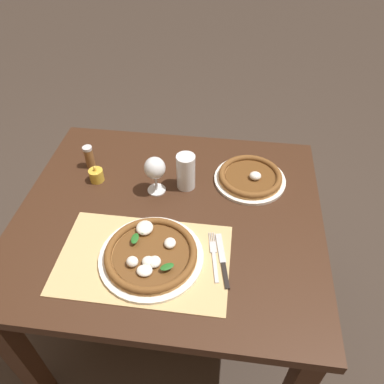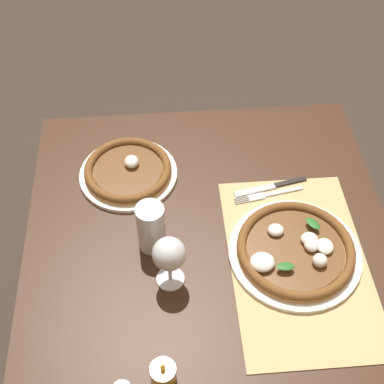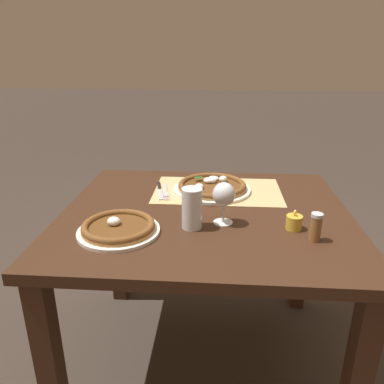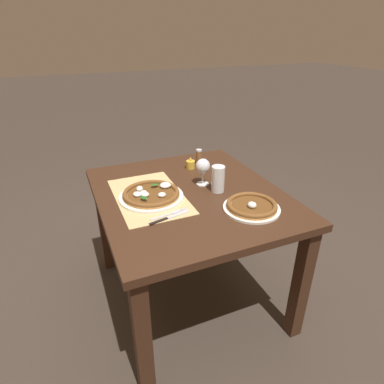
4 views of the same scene
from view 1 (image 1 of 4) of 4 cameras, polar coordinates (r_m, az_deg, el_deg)
The scene contains 11 objects.
ground_plane at distance 1.97m, azimuth -2.59°, elevation -18.04°, with size 24.00×24.00×0.00m, color #382D26.
dining_table at distance 1.45m, azimuth -3.38°, elevation -6.13°, with size 1.10×0.97×0.74m.
paper_placemat at distance 1.24m, azimuth -7.34°, elevation -10.08°, with size 0.55×0.34×0.00m, color tan.
pizza_near at distance 1.22m, azimuth -6.29°, elevation -9.39°, with size 0.34×0.34×0.05m.
pizza_far at distance 1.49m, azimuth 8.85°, elevation 2.25°, with size 0.28×0.28×0.05m.
wine_glass at distance 1.38m, azimuth -5.68°, elevation 3.45°, with size 0.08×0.08×0.16m.
pint_glass at distance 1.42m, azimuth -0.94°, elevation 3.03°, with size 0.07×0.07×0.15m.
fork at distance 1.23m, azimuth 3.37°, elevation -9.70°, with size 0.05×0.20×0.00m.
knife at distance 1.23m, azimuth 4.68°, elevation -10.22°, with size 0.06×0.21×0.01m.
votive_candle at distance 1.52m, azimuth -14.35°, elevation 2.44°, with size 0.06×0.06×0.07m.
pepper_shaker at distance 1.58m, azimuth -15.41°, elevation 5.21°, with size 0.04×0.04×0.10m.
Camera 1 is at (0.20, -0.91, 1.73)m, focal length 35.00 mm.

